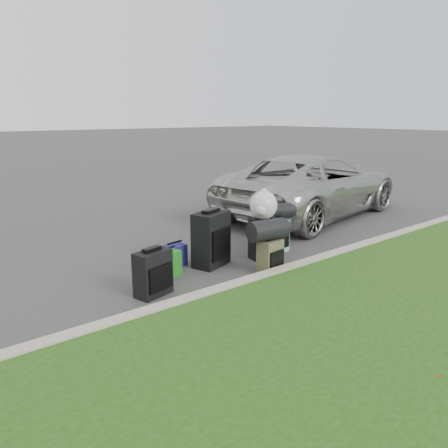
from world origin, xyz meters
TOP-DOWN VIEW (x-y plane):
  - ground at (0.00, 0.00)m, footprint 120.00×120.00m
  - curb at (0.00, -1.00)m, footprint 120.00×0.18m
  - suv at (3.35, 1.36)m, footprint 5.19×3.01m
  - suitcase_small_black at (-1.71, -0.39)m, footprint 0.51×0.35m
  - suitcase_large_black_left at (-0.47, 0.05)m, footprint 0.64×0.50m
  - suitcase_olive at (-0.01, -0.74)m, footprint 0.38×0.26m
  - suitcase_teal at (0.78, -0.10)m, footprint 0.38×0.24m
  - suitcase_large_black_right at (0.38, -0.20)m, footprint 0.48×0.35m
  - tote_green at (-1.23, 0.05)m, footprint 0.38×0.34m
  - tote_navy at (-0.90, 0.37)m, footprint 0.33×0.28m
  - duffel_left at (-0.05, -0.71)m, footprint 0.58×0.36m
  - duffel_right at (0.88, 0.01)m, footprint 0.51×0.42m
  - trash_bag at (0.35, -0.21)m, footprint 0.43×0.43m

SIDE VIEW (x-z plane):
  - ground at x=0.00m, z-range 0.00..0.00m
  - curb at x=0.00m, z-range 0.00..0.15m
  - tote_navy at x=-0.90m, z-range 0.00..0.32m
  - tote_green at x=-1.23m, z-range 0.00..0.36m
  - suitcase_olive at x=-0.01m, z-range 0.00..0.49m
  - suitcase_teal at x=0.78m, z-range 0.00..0.53m
  - suitcase_small_black at x=-1.71m, z-range 0.00..0.57m
  - suitcase_large_black_right at x=0.38m, z-range 0.00..0.64m
  - suitcase_large_black_left at x=-0.47m, z-range 0.00..0.81m
  - duffel_left at x=-0.05m, z-range 0.49..0.78m
  - duffel_right at x=0.88m, z-range 0.53..0.78m
  - suv at x=3.35m, z-range 0.00..1.36m
  - trash_bag at x=0.35m, z-range 0.64..1.07m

